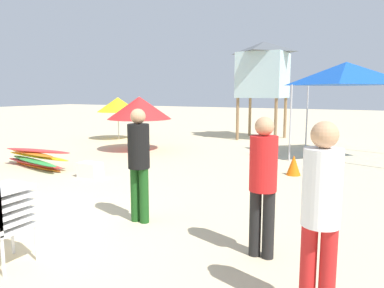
# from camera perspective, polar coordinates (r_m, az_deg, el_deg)

# --- Properties ---
(ground) EXTENTS (80.00, 80.00, 0.00)m
(ground) POSITION_cam_1_polar(r_m,az_deg,el_deg) (6.04, -26.89, -11.47)
(ground) COLOR beige
(surfboard_pile) EXTENTS (2.47, 0.84, 0.48)m
(surfboard_pile) POSITION_cam_1_polar(r_m,az_deg,el_deg) (10.24, -23.39, -2.10)
(surfboard_pile) COLOR orange
(surfboard_pile) RESTS_ON ground
(lifeguard_near_left) EXTENTS (0.32, 0.32, 1.66)m
(lifeguard_near_left) POSITION_cam_1_polar(r_m,az_deg,el_deg) (4.29, 11.07, -5.27)
(lifeguard_near_left) COLOR black
(lifeguard_near_left) RESTS_ON ground
(lifeguard_near_center) EXTENTS (0.32, 0.32, 1.70)m
(lifeguard_near_center) POSITION_cam_1_polar(r_m,az_deg,el_deg) (5.41, -8.34, -2.14)
(lifeguard_near_center) COLOR #194C19
(lifeguard_near_center) RESTS_ON ground
(lifeguard_near_right) EXTENTS (0.32, 0.32, 1.71)m
(lifeguard_near_right) POSITION_cam_1_polar(r_m,az_deg,el_deg) (3.26, 19.56, -9.36)
(lifeguard_near_right) COLOR red
(lifeguard_near_right) RESTS_ON ground
(popup_canopy) EXTENTS (2.58, 2.58, 2.81)m
(popup_canopy) POSITION_cam_1_polar(r_m,az_deg,el_deg) (11.64, 22.98, 10.12)
(popup_canopy) COLOR #B2B2B7
(popup_canopy) RESTS_ON ground
(lifeguard_tower) EXTENTS (1.98, 1.98, 3.96)m
(lifeguard_tower) POSITION_cam_1_polar(r_m,az_deg,el_deg) (15.37, 11.10, 11.37)
(lifeguard_tower) COLOR olive
(lifeguard_tower) RESTS_ON ground
(beach_umbrella_left) EXTENTS (2.12, 2.12, 1.80)m
(beach_umbrella_left) POSITION_cam_1_polar(r_m,az_deg,el_deg) (12.17, -8.25, 5.64)
(beach_umbrella_left) COLOR beige
(beach_umbrella_left) RESTS_ON ground
(beach_umbrella_mid) EXTENTS (1.69, 1.69, 1.73)m
(beach_umbrella_mid) POSITION_cam_1_polar(r_m,az_deg,el_deg) (15.26, -11.55, 6.08)
(beach_umbrella_mid) COLOR beige
(beach_umbrella_mid) RESTS_ON ground
(traffic_cone_near) EXTENTS (0.33, 0.33, 0.48)m
(traffic_cone_near) POSITION_cam_1_polar(r_m,az_deg,el_deg) (8.86, 15.65, -3.21)
(traffic_cone_near) COLOR orange
(traffic_cone_near) RESTS_ON ground
(cooler_box) EXTENTS (0.53, 0.34, 0.34)m
(cooler_box) POSITION_cam_1_polar(r_m,az_deg,el_deg) (8.69, -15.68, -3.90)
(cooler_box) COLOR white
(cooler_box) RESTS_ON ground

